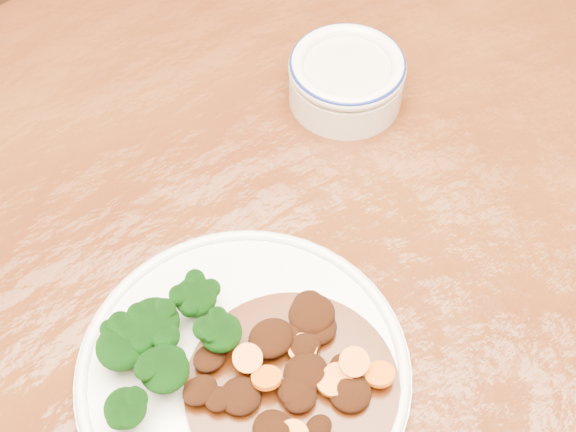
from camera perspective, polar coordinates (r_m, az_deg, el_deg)
dining_table at (r=0.70m, az=0.80°, el=-8.32°), size 1.54×0.98×0.75m
dinner_plate at (r=0.59m, az=-3.18°, el=-10.95°), size 0.24×0.24×0.02m
broccoli_florets at (r=0.57m, az=-8.97°, el=-8.93°), size 0.11×0.08×0.04m
mince_stew at (r=0.57m, az=0.26°, el=-11.13°), size 0.15×0.15×0.03m
dip_bowl at (r=0.73m, az=4.18°, el=9.78°), size 0.11×0.11×0.05m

